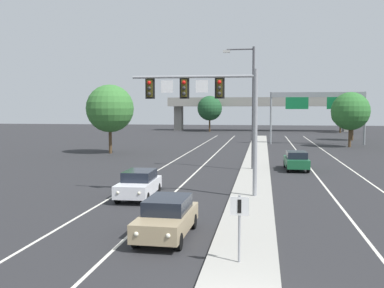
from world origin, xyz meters
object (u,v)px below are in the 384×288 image
(street_lamp_median, at_px, (250,100))
(tree_far_left_c, at_px, (210,108))
(median_sign_post, at_px, (239,219))
(car_receding_green, at_px, (296,160))
(highway_sign_gantry, at_px, (317,101))
(overhead_signal_mast, at_px, (211,102))
(tree_far_left_a, at_px, (110,109))
(car_oncoming_white, at_px, (139,184))
(tree_far_right_c, at_px, (353,114))
(car_oncoming_tan, at_px, (167,217))
(tree_far_right_b, at_px, (350,111))
(tree_far_right_a, at_px, (341,116))

(street_lamp_median, bearing_deg, tree_far_left_c, 99.81)
(median_sign_post, relative_size, tree_far_left_c, 0.28)
(car_receding_green, bearing_deg, highway_sign_gantry, 80.24)
(overhead_signal_mast, distance_m, tree_far_left_a, 27.55)
(median_sign_post, relative_size, car_oncoming_white, 0.49)
(median_sign_post, height_order, tree_far_right_c, tree_far_right_c)
(tree_far_left_c, bearing_deg, highway_sign_gantry, -59.85)
(car_oncoming_tan, relative_size, tree_far_right_b, 0.62)
(median_sign_post, height_order, tree_far_left_a, tree_far_left_a)
(car_oncoming_white, bearing_deg, highway_sign_gantry, 70.63)
(tree_far_right_a, xyz_separation_m, tree_far_right_c, (-1.90, -23.21, 0.61))
(car_receding_green, relative_size, tree_far_right_c, 0.70)
(street_lamp_median, relative_size, car_receding_green, 2.22)
(overhead_signal_mast, distance_m, tree_far_right_c, 52.74)
(overhead_signal_mast, xyz_separation_m, tree_far_right_b, (14.36, 36.54, -0.72))
(tree_far_right_c, bearing_deg, car_receding_green, -107.02)
(tree_far_left_c, bearing_deg, car_receding_green, -76.63)
(median_sign_post, xyz_separation_m, street_lamp_median, (-0.34, 22.97, 4.21))
(car_oncoming_tan, distance_m, tree_far_right_c, 61.05)
(car_oncoming_tan, height_order, tree_far_right_b, tree_far_right_b)
(highway_sign_gantry, relative_size, tree_far_left_a, 1.69)
(overhead_signal_mast, relative_size, street_lamp_median, 0.73)
(tree_far_right_c, bearing_deg, median_sign_post, -103.69)
(tree_far_left_a, bearing_deg, car_oncoming_tan, -67.04)
(car_oncoming_tan, height_order, highway_sign_gantry, highway_sign_gantry)
(median_sign_post, relative_size, tree_far_right_a, 0.40)
(car_oncoming_white, xyz_separation_m, car_receding_green, (9.76, 13.49, 0.00))
(overhead_signal_mast, height_order, tree_far_left_c, tree_far_left_c)
(tree_far_right_b, height_order, tree_far_right_a, tree_far_right_b)
(highway_sign_gantry, bearing_deg, tree_far_right_b, -46.12)
(car_oncoming_tan, bearing_deg, median_sign_post, -44.21)
(median_sign_post, distance_m, car_receding_green, 24.15)
(street_lamp_median, bearing_deg, tree_far_right_b, 63.48)
(car_oncoming_white, distance_m, tree_far_right_a, 77.58)
(tree_far_right_b, height_order, tree_far_left_c, tree_far_left_c)
(car_oncoming_white, relative_size, tree_far_left_a, 0.57)
(overhead_signal_mast, distance_m, car_oncoming_tan, 9.65)
(car_receding_green, height_order, tree_far_left_a, tree_far_left_a)
(tree_far_left_c, bearing_deg, street_lamp_median, -80.19)
(median_sign_post, bearing_deg, overhead_signal_mast, 101.27)
(street_lamp_median, distance_m, car_oncoming_tan, 20.81)
(overhead_signal_mast, bearing_deg, car_oncoming_tan, -95.20)
(tree_far_right_c, height_order, tree_far_left_a, tree_far_left_a)
(street_lamp_median, relative_size, tree_far_right_b, 1.37)
(tree_far_right_c, bearing_deg, tree_far_left_a, -140.10)
(overhead_signal_mast, relative_size, highway_sign_gantry, 0.55)
(car_receding_green, relative_size, tree_far_right_b, 0.62)
(tree_far_left_a, bearing_deg, street_lamp_median, -36.33)
(street_lamp_median, xyz_separation_m, tree_far_right_a, (17.15, 61.44, -2.19))
(tree_far_right_b, relative_size, tree_far_right_a, 1.32)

